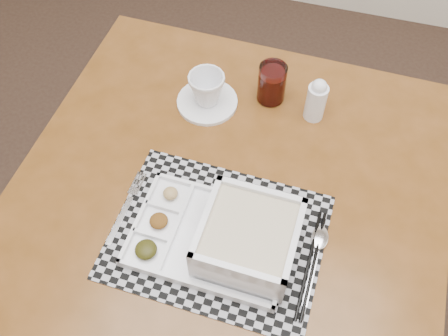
{
  "coord_description": "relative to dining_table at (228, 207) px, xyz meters",
  "views": [
    {
      "loc": [
        -0.26,
        0.32,
        1.63
      ],
      "look_at": [
        -0.42,
        0.87,
        0.79
      ],
      "focal_mm": 40.0,
      "sensor_mm": 36.0,
      "label": 1
    }
  ],
  "objects": [
    {
      "name": "juice_glass",
      "position": [
        0.03,
        0.29,
        0.12
      ],
      "size": [
        0.07,
        0.07,
        0.1
      ],
      "color": "white",
      "rests_on": "dining_table"
    },
    {
      "name": "placemat",
      "position": [
        0.01,
        -0.11,
        0.07
      ],
      "size": [
        0.44,
        0.34,
        0.0
      ],
      "primitive_type": "cube",
      "rotation": [
        0.0,
        0.0,
        -0.02
      ],
      "color": "#97969D",
      "rests_on": "dining_table"
    },
    {
      "name": "cup",
      "position": [
        -0.12,
        0.23,
        0.12
      ],
      "size": [
        0.11,
        0.11,
        0.08
      ],
      "primitive_type": "imported",
      "rotation": [
        0.0,
        0.0,
        0.22
      ],
      "color": "white",
      "rests_on": "saucer"
    },
    {
      "name": "spoon",
      "position": [
        0.21,
        -0.07,
        0.08
      ],
      "size": [
        0.04,
        0.18,
        0.01
      ],
      "color": "silver",
      "rests_on": "placemat"
    },
    {
      "name": "saucer",
      "position": [
        -0.12,
        0.23,
        0.08
      ],
      "size": [
        0.15,
        0.15,
        0.01
      ],
      "primitive_type": "cylinder",
      "color": "white",
      "rests_on": "dining_table"
    },
    {
      "name": "fork",
      "position": [
        -0.2,
        -0.1,
        0.08
      ],
      "size": [
        0.02,
        0.19,
        0.0
      ],
      "color": "silver",
      "rests_on": "placemat"
    },
    {
      "name": "serving_tray",
      "position": [
        0.06,
        -0.13,
        0.12
      ],
      "size": [
        0.33,
        0.23,
        0.1
      ],
      "color": "white",
      "rests_on": "placemat"
    },
    {
      "name": "creamer_bottle",
      "position": [
        0.14,
        0.26,
        0.13
      ],
      "size": [
        0.05,
        0.05,
        0.12
      ],
      "color": "white",
      "rests_on": "dining_table"
    },
    {
      "name": "dining_table",
      "position": [
        0.0,
        0.0,
        0.0
      ],
      "size": [
        0.96,
        0.96,
        0.7
      ],
      "color": "#502D0E",
      "rests_on": "ground"
    },
    {
      "name": "chopsticks",
      "position": [
        0.2,
        -0.12,
        0.08
      ],
      "size": [
        0.02,
        0.24,
        0.01
      ],
      "color": "black",
      "rests_on": "placemat"
    }
  ]
}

